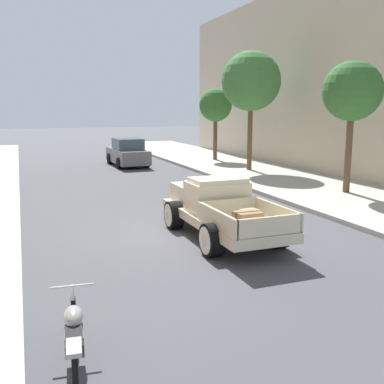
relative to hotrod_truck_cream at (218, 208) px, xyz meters
The scene contains 8 objects.
ground_plane 1.19m from the hotrod_truck_cream, 127.95° to the left, with size 140.00×140.00×0.00m, color #47474C.
building_right_storefront 19.33m from the hotrod_truck_cream, 35.02° to the left, with size 12.00×28.00×10.07m, color beige.
hotrod_truck_cream is the anchor object (origin of this frame).
motorcycle_parked 6.76m from the hotrod_truck_cream, 130.88° to the right, with size 0.62×2.12×0.93m.
car_background_grey 15.74m from the hotrod_truck_cream, 85.99° to the left, with size 1.95×4.34×1.65m.
street_tree_nearest 8.45m from the hotrod_truck_cream, 25.07° to the left, with size 2.28×2.28×5.06m.
street_tree_second 13.12m from the hotrod_truck_cream, 57.99° to the left, with size 3.12×3.12×6.23m.
street_tree_third 17.35m from the hotrod_truck_cream, 66.39° to the left, with size 2.08×2.08×4.51m.
Camera 1 is at (-4.37, -11.58, 3.43)m, focal length 41.98 mm.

